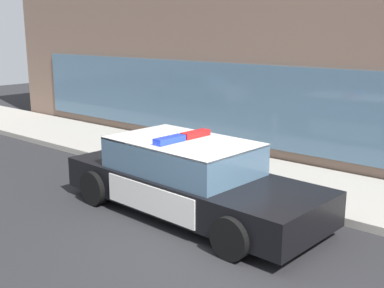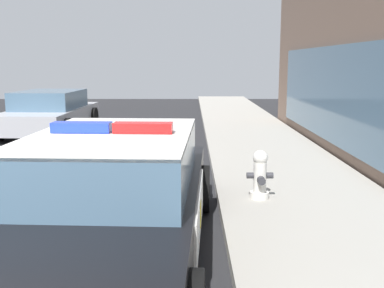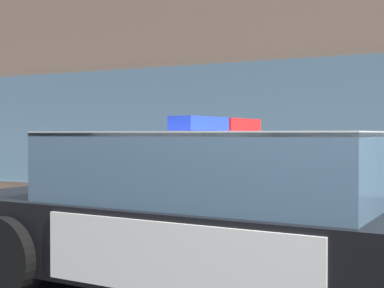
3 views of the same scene
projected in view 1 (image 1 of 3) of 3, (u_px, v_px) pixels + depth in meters
name	position (u px, v px, depth m)	size (l,w,h in m)	color
ground	(214.00, 252.00, 7.50)	(48.00, 48.00, 0.00)	#262628
sidewalk	(319.00, 190.00, 10.17)	(48.00, 2.68, 0.15)	#A39E93
storefront_building	(359.00, 2.00, 14.85)	(22.68, 9.33, 8.36)	#7A6051
police_cruiser	(189.00, 178.00, 8.96)	(5.26, 2.31, 1.49)	black
fire_hydrant	(184.00, 153.00, 11.50)	(0.34, 0.39, 0.73)	silver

